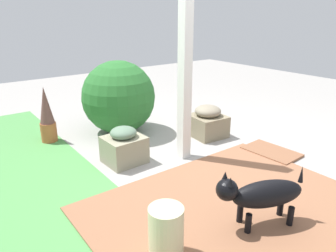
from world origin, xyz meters
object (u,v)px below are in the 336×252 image
stone_planter_mid (124,147)px  ceramic_urn (166,233)px  dog (262,194)px  doormat (271,152)px  terracotta_pot_spiky (47,116)px  stone_planter_nearest (207,122)px  porch_pillar (185,61)px  round_shrub (119,97)px

stone_planter_mid → ceramic_urn: bearing=160.8°
stone_planter_mid → dog: size_ratio=0.62×
ceramic_urn → doormat: ceramic_urn is taller
dog → doormat: (0.80, -1.28, -0.28)m
terracotta_pot_spiky → doormat: size_ratio=1.16×
stone_planter_mid → terracotta_pot_spiky: size_ratio=0.60×
stone_planter_nearest → doormat: size_ratio=0.77×
stone_planter_nearest → ceramic_urn: bearing=129.7°
porch_pillar → stone_planter_mid: size_ratio=5.07×
round_shrub → terracotta_pot_spiky: round_shrub is taller
terracotta_pot_spiky → porch_pillar: bearing=-142.2°
stone_planter_nearest → doormat: 0.94m
stone_planter_mid → terracotta_pot_spiky: (1.15, 0.48, 0.16)m
stone_planter_nearest → round_shrub: (0.87, 0.88, 0.31)m
stone_planter_nearest → terracotta_pot_spiky: 2.13m
round_shrub → ceramic_urn: round_shrub is taller
round_shrub → dog: 2.58m
porch_pillar → doormat: porch_pillar is taller
stone_planter_mid → dog: dog is taller
dog → doormat: 1.53m
round_shrub → terracotta_pot_spiky: size_ratio=1.37×
stone_planter_mid → doormat: (-0.86, -1.55, -0.18)m
terracotta_pot_spiky → doormat: (-2.01, -2.04, -0.34)m
stone_planter_mid → dog: 1.69m
stone_planter_nearest → stone_planter_mid: (-0.03, 1.32, -0.01)m
stone_planter_nearest → doormat: bearing=-165.5°
dog → ceramic_urn: dog is taller
porch_pillar → dog: bearing=165.5°
ceramic_urn → terracotta_pot_spiky: bearing=-0.8°
porch_pillar → stone_planter_nearest: 1.20m
dog → ceramic_urn: size_ratio=1.81×
doormat → stone_planter_mid: bearing=61.0°
stone_planter_mid → doormat: size_ratio=0.70×
terracotta_pot_spiky → ceramic_urn: bearing=179.2°
stone_planter_mid → terracotta_pot_spiky: terracotta_pot_spiky is taller
stone_planter_nearest → dog: size_ratio=0.68×
porch_pillar → round_shrub: size_ratio=2.22×
terracotta_pot_spiky → doormat: bearing=-134.6°
porch_pillar → dog: (-1.37, 0.35, -0.83)m
round_shrub → terracotta_pot_spiky: 0.97m
terracotta_pot_spiky → dog: bearing=-164.8°
dog → doormat: bearing=-57.8°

